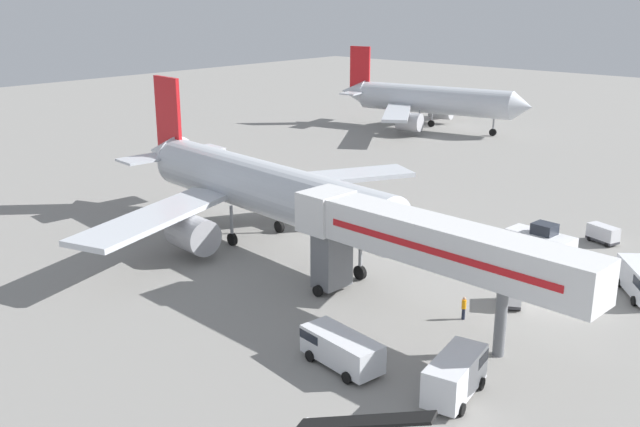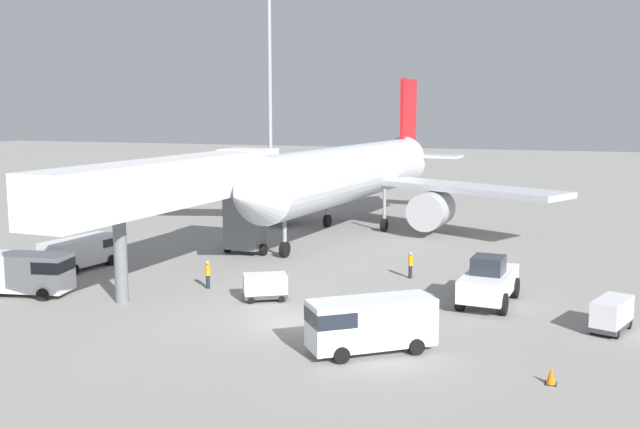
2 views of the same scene
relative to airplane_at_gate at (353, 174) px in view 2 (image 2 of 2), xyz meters
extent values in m
plane|color=gray|center=(4.77, -26.47, -4.69)|extent=(300.00, 300.00, 0.00)
cylinder|color=silver|center=(-0.12, -1.20, 0.20)|extent=(7.37, 28.62, 4.51)
cone|color=silver|center=(-1.74, -16.95, 0.20)|extent=(4.74, 3.79, 4.42)
cone|color=silver|center=(1.59, 15.47, 0.53)|extent=(4.79, 5.63, 4.29)
cube|color=red|center=(1.45, 14.18, 4.71)|extent=(0.78, 4.11, 7.22)
cube|color=silver|center=(4.11, 13.53, 0.76)|extent=(5.69, 3.52, 0.24)
cube|color=silver|center=(-1.28, 14.08, 0.76)|extent=(5.69, 3.52, 0.24)
cube|color=silver|center=(9.50, 0.10, -0.82)|extent=(16.21, 11.18, 0.44)
cube|color=silver|center=(-9.28, 2.03, -0.82)|extent=(16.67, 8.43, 0.44)
cylinder|color=#A8A8AD|center=(6.67, -0.54, -2.60)|extent=(3.36, 4.15, 2.98)
cylinder|color=#A8A8AD|center=(-6.64, 0.82, -2.60)|extent=(3.36, 4.15, 2.98)
cylinder|color=gray|center=(-1.25, -12.19, -2.65)|extent=(0.28, 0.28, 2.99)
cylinder|color=black|center=(-1.25, -12.19, -4.14)|extent=(0.46, 1.13, 1.10)
cylinder|color=gray|center=(2.63, 0.22, -2.65)|extent=(0.28, 0.28, 2.99)
cylinder|color=black|center=(2.63, 0.22, -4.14)|extent=(0.46, 1.13, 1.10)
cylinder|color=gray|center=(-2.53, 0.75, -2.65)|extent=(0.28, 0.28, 2.99)
cylinder|color=black|center=(-2.53, 0.75, -4.14)|extent=(0.46, 1.13, 1.10)
cube|color=silver|center=(-4.84, -21.83, 1.25)|extent=(4.07, 19.81, 2.70)
cube|color=red|center=(-6.36, -21.75, 1.25)|extent=(0.94, 16.50, 0.44)
cube|color=silver|center=(-4.27, -11.41, 1.25)|extent=(3.60, 2.98, 2.84)
cube|color=#232833|center=(-4.20, -10.11, 1.50)|extent=(3.31, 0.42, 0.90)
cube|color=slate|center=(-4.30, -12.01, -2.20)|extent=(2.64, 1.94, 4.19)
cylinder|color=black|center=(-5.73, -11.93, -4.29)|extent=(0.34, 0.82, 0.80)
cylinder|color=black|center=(-2.88, -12.09, -4.29)|extent=(0.34, 0.82, 0.80)
cylinder|color=slate|center=(-5.05, -25.76, -2.40)|extent=(0.70, 0.70, 4.59)
cube|color=white|center=(13.32, -19.68, -3.58)|extent=(2.69, 5.72, 1.14)
cube|color=#232833|center=(13.29, -19.96, -2.56)|extent=(1.71, 1.92, 0.90)
cylinder|color=black|center=(14.22, -21.56, -4.14)|extent=(0.49, 1.13, 1.10)
cylinder|color=black|center=(12.11, -21.39, -4.14)|extent=(0.49, 1.13, 1.10)
cylinder|color=black|center=(14.52, -17.97, -4.14)|extent=(0.49, 1.13, 1.10)
cylinder|color=black|center=(12.41, -17.79, -4.14)|extent=(0.49, 1.13, 1.10)
cube|color=white|center=(9.50, -29.03, -3.40)|extent=(5.37, 4.72, 2.00)
cube|color=#1E232D|center=(8.05, -30.14, -2.96)|extent=(2.50, 2.52, 0.64)
cylinder|color=black|center=(8.72, -30.74, -4.35)|extent=(0.74, 0.68, 0.68)
cylinder|color=black|center=(7.64, -29.34, -4.35)|extent=(0.74, 0.68, 0.68)
cylinder|color=black|center=(11.35, -28.72, -4.35)|extent=(0.74, 0.68, 0.68)
cylinder|color=black|center=(10.28, -27.32, -4.35)|extent=(0.74, 0.68, 0.68)
cube|color=silver|center=(-12.29, -19.67, -3.57)|extent=(2.79, 5.46, 1.67)
cube|color=#1E232D|center=(-12.03, -17.91, -3.20)|extent=(2.30, 1.96, 0.53)
cylinder|color=black|center=(-13.02, -17.92, -4.35)|extent=(0.46, 0.73, 0.68)
cylinder|color=black|center=(-11.08, -18.21, -4.35)|extent=(0.46, 0.73, 0.68)
cylinder|color=black|center=(-13.50, -21.12, -4.35)|extent=(0.46, 0.73, 0.68)
cylinder|color=black|center=(-11.56, -21.41, -4.35)|extent=(0.46, 0.73, 0.68)
cube|color=silver|center=(-10.82, -26.26, -3.39)|extent=(5.08, 2.76, 2.03)
cube|color=#1E232D|center=(-9.21, -25.97, -2.95)|extent=(1.87, 2.20, 0.65)
cylinder|color=black|center=(-9.51, -25.08, -4.35)|extent=(0.73, 0.46, 0.68)
cylinder|color=black|center=(-9.18, -26.91, -4.35)|extent=(0.73, 0.46, 0.68)
cylinder|color=black|center=(-12.45, -25.62, -4.35)|extent=(0.73, 0.46, 0.68)
cube|color=#38383D|center=(1.96, -22.90, -4.40)|extent=(2.63, 2.27, 0.22)
cube|color=silver|center=(1.96, -22.90, -3.79)|extent=(2.63, 2.27, 1.02)
cylinder|color=black|center=(1.56, -23.82, -4.51)|extent=(0.37, 0.28, 0.36)
cylinder|color=black|center=(0.96, -22.78, -4.51)|extent=(0.37, 0.28, 0.36)
cylinder|color=black|center=(2.95, -23.03, -4.51)|extent=(0.37, 0.28, 0.36)
cylinder|color=black|center=(2.35, -21.98, -4.51)|extent=(0.37, 0.28, 0.36)
cube|color=#38383D|center=(19.20, -22.66, -4.40)|extent=(2.02, 2.91, 0.22)
cube|color=silver|center=(19.20, -22.66, -3.72)|extent=(2.02, 2.91, 1.16)
cylinder|color=black|center=(18.98, -21.60, -4.51)|extent=(0.23, 0.38, 0.36)
cylinder|color=black|center=(20.03, -21.97, -4.51)|extent=(0.23, 0.38, 0.36)
cylinder|color=black|center=(18.37, -23.36, -4.51)|extent=(0.23, 0.38, 0.36)
cylinder|color=black|center=(19.41, -23.73, -4.51)|extent=(0.23, 0.38, 0.36)
cylinder|color=#1E2333|center=(-2.14, -21.64, -4.31)|extent=(0.32, 0.32, 0.77)
cylinder|color=orange|center=(-2.14, -21.64, -3.62)|extent=(0.43, 0.43, 0.61)
sphere|color=tan|center=(-2.14, -21.64, -3.20)|extent=(0.21, 0.21, 0.21)
cylinder|color=#1E2333|center=(8.22, -15.37, -4.31)|extent=(0.26, 0.26, 0.78)
cylinder|color=orange|center=(8.22, -15.37, -3.61)|extent=(0.34, 0.34, 0.61)
sphere|color=tan|center=(8.22, -15.37, -3.18)|extent=(0.21, 0.21, 0.21)
cube|color=black|center=(16.79, -30.31, -4.68)|extent=(0.43, 0.43, 0.03)
cone|color=orange|center=(16.79, -30.31, -4.35)|extent=(0.37, 0.37, 0.63)
cylinder|color=#93969B|center=(-22.99, 36.27, 10.60)|extent=(0.56, 0.56, 30.59)
camera|label=1|loc=(-40.77, -43.35, 15.85)|focal=40.22mm
camera|label=2|loc=(17.16, -57.50, 5.54)|focal=40.66mm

